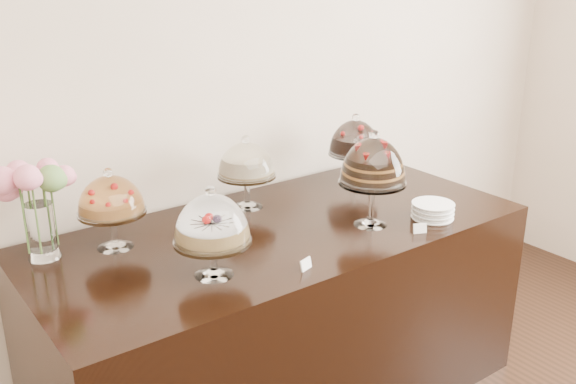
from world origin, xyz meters
TOP-DOWN VIEW (x-y plane):
  - wall_back at (0.00, 3.00)m, footprint 5.00×0.04m
  - display_counter at (-0.04, 2.45)m, footprint 2.20×1.00m
  - cake_stand_sugar_sponge at (-0.51, 2.23)m, footprint 0.29×0.29m
  - cake_stand_choco_layer at (0.30, 2.24)m, footprint 0.30×0.30m
  - cake_stand_cheesecake at (-0.02, 2.75)m, footprint 0.28×0.28m
  - cake_stand_dark_choco at (0.61, 2.70)m, footprint 0.28×0.28m
  - cake_stand_fruit_tart at (-0.71, 2.69)m, footprint 0.28×0.28m
  - flower_vase at (-0.99, 2.76)m, footprint 0.33×0.29m
  - plate_stack at (0.58, 2.12)m, footprint 0.19×0.19m
  - price_card_left at (-0.20, 2.06)m, footprint 0.06×0.03m
  - price_card_right at (0.40, 2.04)m, footprint 0.06×0.04m

SIDE VIEW (x-z plane):
  - display_counter at x=-0.04m, z-range 0.00..0.90m
  - price_card_left at x=-0.20m, z-range 0.90..0.94m
  - price_card_right at x=0.40m, z-range 0.90..0.94m
  - plate_stack at x=0.58m, z-range 0.90..0.97m
  - cake_stand_fruit_tart at x=-0.71m, z-range 0.94..1.28m
  - cake_stand_sugar_sponge at x=-0.51m, z-range 0.93..1.29m
  - cake_stand_cheesecake at x=-0.02m, z-range 0.94..1.30m
  - cake_stand_dark_choco at x=0.61m, z-range 0.94..1.32m
  - flower_vase at x=-0.99m, z-range 0.96..1.38m
  - cake_stand_choco_layer at x=0.30m, z-range 0.96..1.40m
  - wall_back at x=0.00m, z-range 0.00..3.00m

